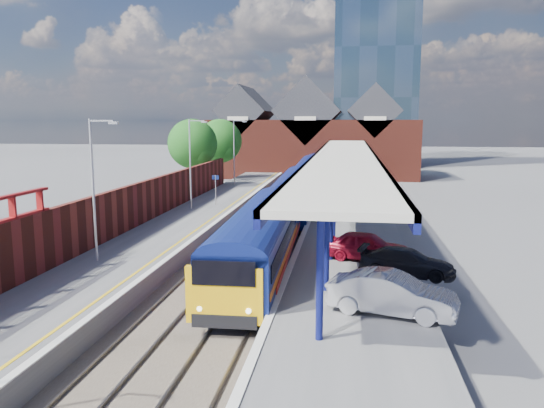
{
  "coord_description": "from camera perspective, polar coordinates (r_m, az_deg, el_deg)",
  "views": [
    {
      "loc": [
        5.83,
        -18.08,
        7.91
      ],
      "look_at": [
        0.97,
        15.2,
        2.6
      ],
      "focal_mm": 35.0,
      "sensor_mm": 36.0,
      "label": 1
    }
  ],
  "objects": [
    {
      "name": "left_platform",
      "position": [
        40.42,
        -8.13,
        -1.69
      ],
      "size": [
        5.0,
        76.0,
        1.0
      ],
      "primitive_type": "cube",
      "color": "#565659",
      "rests_on": "ground"
    },
    {
      "name": "lamp_post_d",
      "position": [
        57.47,
        -3.98,
        6.04
      ],
      "size": [
        1.48,
        0.18,
        7.0
      ],
      "color": "#A5A8AA",
      "rests_on": "left_platform"
    },
    {
      "name": "coping_right",
      "position": [
        38.79,
        4.21,
        -1.28
      ],
      "size": [
        0.3,
        76.0,
        0.05
      ],
      "primitive_type": "cube",
      "color": "silver",
      "rests_on": "right_platform"
    },
    {
      "name": "tree_near",
      "position": [
        56.42,
        -8.42,
        6.27
      ],
      "size": [
        5.2,
        5.2,
        8.1
      ],
      "color": "#382314",
      "rests_on": "ground"
    },
    {
      "name": "right_platform",
      "position": [
        38.8,
        8.41,
        -2.14
      ],
      "size": [
        6.0,
        76.0,
        1.0
      ],
      "primitive_type": "cube",
      "color": "#565659",
      "rests_on": "ground"
    },
    {
      "name": "lamp_post_c",
      "position": [
        42.0,
        -8.63,
        4.89
      ],
      "size": [
        1.48,
        0.18,
        7.0
      ],
      "color": "#A5A8AA",
      "rests_on": "left_platform"
    },
    {
      "name": "tree_far",
      "position": [
        63.87,
        -5.49,
        6.63
      ],
      "size": [
        5.2,
        5.2,
        8.1
      ],
      "color": "#382314",
      "rests_on": "ground"
    },
    {
      "name": "platform_sign",
      "position": [
        43.77,
        -6.09,
        2.07
      ],
      "size": [
        0.55,
        0.08,
        2.5
      ],
      "color": "#A5A8AA",
      "rests_on": "left_platform"
    },
    {
      "name": "parked_car_silver",
      "position": [
        19.76,
        12.75,
        -9.4
      ],
      "size": [
        4.85,
        2.8,
        1.51
      ],
      "primitive_type": "imported",
      "rotation": [
        0.0,
        0.0,
        1.29
      ],
      "color": "silver",
      "rests_on": "right_platform"
    },
    {
      "name": "parked_car_blue",
      "position": [
        42.25,
        9.07,
        0.31
      ],
      "size": [
        4.93,
        3.27,
        1.26
      ],
      "primitive_type": "imported",
      "rotation": [
        0.0,
        0.0,
        1.85
      ],
      "color": "navy",
      "rests_on": "right_platform"
    },
    {
      "name": "canopy",
      "position": [
        40.12,
        7.82,
        5.09
      ],
      "size": [
        4.5,
        52.0,
        4.48
      ],
      "color": "navy",
      "rests_on": "right_platform"
    },
    {
      "name": "rails",
      "position": [
        39.31,
        -0.39,
        -2.46
      ],
      "size": [
        4.51,
        76.0,
        0.14
      ],
      "color": "slate",
      "rests_on": "ground"
    },
    {
      "name": "station_building",
      "position": [
        76.35,
        3.95,
        7.1
      ],
      "size": [
        30.0,
        12.12,
        13.78
      ],
      "color": "maroon",
      "rests_on": "ground"
    },
    {
      "name": "brick_wall",
      "position": [
        34.98,
        -15.28,
        -0.33
      ],
      "size": [
        0.35,
        50.0,
        3.86
      ],
      "color": "maroon",
      "rests_on": "left_platform"
    },
    {
      "name": "parked_car_dark",
      "position": [
        24.69,
        14.31,
        -6.08
      ],
      "size": [
        4.55,
        2.7,
        1.24
      ],
      "primitive_type": "imported",
      "rotation": [
        0.0,
        0.0,
        1.33
      ],
      "color": "black",
      "rests_on": "right_platform"
    },
    {
      "name": "glass_tower",
      "position": [
        98.94,
        11.08,
        15.94
      ],
      "size": [
        14.2,
        14.2,
        40.3
      ],
      "color": "#425F72",
      "rests_on": "ground"
    },
    {
      "name": "parked_car_red",
      "position": [
        26.98,
        10.12,
        -4.44
      ],
      "size": [
        4.47,
        2.55,
        1.43
      ],
      "primitive_type": "imported",
      "rotation": [
        0.0,
        0.0,
        1.35
      ],
      "color": "maroon",
      "rests_on": "right_platform"
    },
    {
      "name": "ground",
      "position": [
        49.08,
        1.37,
        -0.31
      ],
      "size": [
        240.0,
        240.0,
        0.0
      ],
      "primitive_type": "plane",
      "color": "#5B5B5E",
      "rests_on": "ground"
    },
    {
      "name": "train",
      "position": [
        51.07,
        3.38,
        2.45
      ],
      "size": [
        3.22,
        65.96,
        3.45
      ],
      "color": "navy",
      "rests_on": "ground"
    },
    {
      "name": "yellow_line",
      "position": [
        39.87,
        -5.73,
        -1.05
      ],
      "size": [
        0.14,
        76.0,
        0.01
      ],
      "primitive_type": "cube",
      "color": "yellow",
      "rests_on": "left_platform"
    },
    {
      "name": "coping_left",
      "position": [
        39.73,
        -4.89,
        -1.04
      ],
      "size": [
        0.3,
        76.0,
        0.05
      ],
      "primitive_type": "cube",
      "color": "silver",
      "rests_on": "left_platform"
    },
    {
      "name": "lamp_post_b",
      "position": [
        27.15,
        -18.45,
        2.34
      ],
      "size": [
        1.48,
        0.18,
        7.0
      ],
      "color": "#A5A8AA",
      "rests_on": "left_platform"
    },
    {
      "name": "ballast_bed",
      "position": [
        39.32,
        -0.39,
        -2.59
      ],
      "size": [
        6.0,
        76.0,
        0.06
      ],
      "primitive_type": "cube",
      "color": "#473D33",
      "rests_on": "ground"
    }
  ]
}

